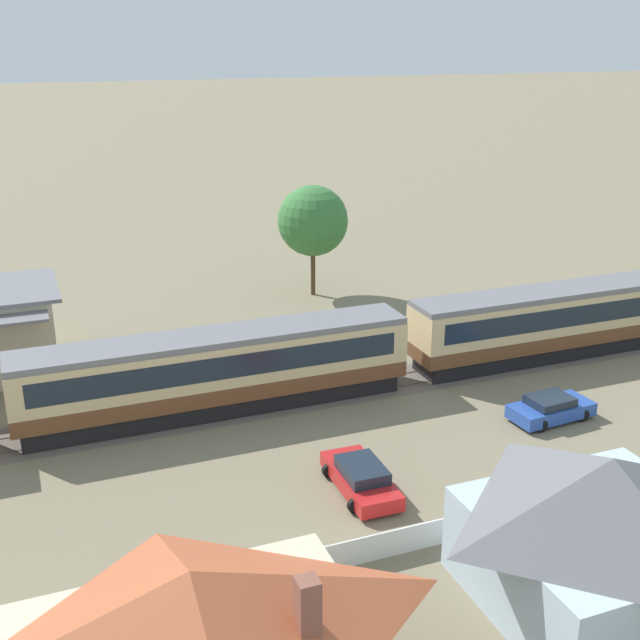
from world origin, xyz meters
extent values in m
cube|color=brown|center=(-8.05, -0.38, 1.30)|extent=(19.10, 2.82, 0.80)
cube|color=#D1B784|center=(-8.05, -0.38, 2.71)|extent=(19.10, 2.82, 2.02)
cube|color=#192330|center=(-8.05, -0.38, 2.81)|extent=(17.57, 2.86, 1.13)
cube|color=slate|center=(-8.05, -0.38, 3.87)|extent=(19.10, 2.65, 0.30)
cube|color=black|center=(-8.05, -0.38, 0.46)|extent=(18.33, 2.43, 0.88)
cylinder|color=black|center=(-14.36, -1.10, 0.45)|extent=(0.90, 0.18, 0.90)
cylinder|color=black|center=(-14.36, 0.34, 0.45)|extent=(0.90, 0.18, 0.90)
cube|color=brown|center=(-28.53, -0.38, 1.30)|extent=(19.10, 2.82, 0.80)
cube|color=#D1B784|center=(-28.53, -0.38, 2.71)|extent=(19.10, 2.82, 2.02)
cube|color=#192330|center=(-28.53, -0.38, 2.81)|extent=(17.57, 2.86, 1.13)
cube|color=slate|center=(-28.53, -0.38, 3.87)|extent=(19.10, 2.65, 0.30)
cube|color=black|center=(-28.53, -0.38, 0.46)|extent=(18.33, 2.43, 0.88)
cylinder|color=black|center=(-22.23, -1.10, 0.45)|extent=(0.90, 0.18, 0.90)
cylinder|color=black|center=(-22.23, 0.34, 0.45)|extent=(0.90, 0.18, 0.90)
cylinder|color=black|center=(-34.83, -1.10, 0.45)|extent=(0.90, 0.18, 0.90)
cylinder|color=black|center=(-34.83, 0.34, 0.45)|extent=(0.90, 0.18, 0.90)
cube|color=#665B51|center=(-17.76, -0.38, 0.01)|extent=(136.57, 3.60, 0.01)
cube|color=#4C4238|center=(-17.76, -1.10, 0.02)|extent=(136.57, 0.12, 0.04)
cube|color=#4C4238|center=(-17.76, 0.34, 0.02)|extent=(136.57, 0.12, 0.04)
pyramid|color=#B25633|center=(-33.86, -18.84, 3.87)|extent=(9.99, 7.36, 2.25)
cube|color=brown|center=(-31.27, -20.20, 3.98)|extent=(0.56, 0.56, 2.02)
cube|color=silver|center=(-20.61, -18.47, 1.53)|extent=(7.49, 6.99, 3.07)
pyramid|color=slate|center=(-20.61, -18.47, 4.14)|extent=(8.09, 7.55, 2.15)
cube|color=white|center=(-38.12, -13.98, 0.53)|extent=(46.51, 0.06, 1.05)
cube|color=#284CA8|center=(-13.97, -7.15, 0.49)|extent=(4.18, 2.14, 0.64)
cube|color=#192330|center=(-14.09, -7.15, 1.02)|extent=(2.14, 1.73, 0.41)
cylinder|color=black|center=(-12.65, -7.87, 0.31)|extent=(0.62, 0.20, 0.62)
cylinder|color=black|center=(-12.78, -6.23, 0.31)|extent=(0.62, 0.20, 0.62)
cylinder|color=black|center=(-15.16, -8.06, 0.31)|extent=(0.62, 0.20, 0.62)
cylinder|color=black|center=(-15.28, -6.42, 0.31)|extent=(0.62, 0.20, 0.62)
cube|color=red|center=(-25.04, -9.62, 0.47)|extent=(1.93, 4.54, 0.61)
cube|color=#192330|center=(-25.04, -9.75, 1.02)|extent=(1.63, 2.28, 0.49)
cylinder|color=black|center=(-24.19, -8.24, 0.31)|extent=(0.62, 0.20, 0.62)
cylinder|color=black|center=(-25.82, -8.21, 0.31)|extent=(0.62, 0.20, 0.62)
cylinder|color=black|center=(-24.25, -11.03, 0.31)|extent=(0.62, 0.20, 0.62)
cylinder|color=black|center=(-25.88, -11.00, 0.31)|extent=(0.62, 0.20, 0.62)
cylinder|color=#4C3823|center=(-17.56, 15.30, 1.93)|extent=(0.33, 0.33, 3.86)
sphere|color=#387538|center=(-17.56, 15.30, 5.33)|extent=(4.87, 4.87, 4.87)
camera|label=1|loc=(-36.86, -35.31, 17.42)|focal=45.00mm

